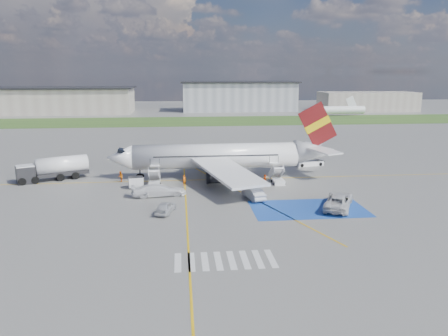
{
  "coord_description": "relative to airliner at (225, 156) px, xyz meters",
  "views": [
    {
      "loc": [
        -5.56,
        -54.12,
        16.52
      ],
      "look_at": [
        0.39,
        4.48,
        3.5
      ],
      "focal_mm": 35.0,
      "sensor_mm": 36.0,
      "label": 1
    }
  ],
  "objects": [
    {
      "name": "ground",
      "position": [
        -1.51,
        -14.0,
        -3.39
      ],
      "size": [
        400.0,
        400.0,
        0.0
      ],
      "primitive_type": "plane",
      "color": "#60605E",
      "rests_on": "ground"
    },
    {
      "name": "taxiway_line_main",
      "position": [
        -1.51,
        -2.0,
        -3.39
      ],
      "size": [
        120.0,
        0.2,
        0.01
      ],
      "primitive_type": "cube",
      "color": "gold",
      "rests_on": "ground"
    },
    {
      "name": "belt_loader",
      "position": [
        16.0,
        6.69,
        -3.0
      ],
      "size": [
        5.48,
        2.83,
        1.58
      ],
      "rotation": [
        0.0,
        0.0,
        0.21
      ],
      "color": "silver",
      "rests_on": "ground"
    },
    {
      "name": "airstairs_fwd",
      "position": [
        -11.01,
        -5.3,
        -2.77
      ],
      "size": [
        1.9,
        5.2,
        3.6
      ],
      "color": "silver",
      "rests_on": "ground"
    },
    {
      "name": "taxiway_line_cross",
      "position": [
        -6.51,
        -24.0,
        -3.39
      ],
      "size": [
        0.2,
        60.0,
        0.01
      ],
      "primitive_type": "cube",
      "color": "gold",
      "rests_on": "ground"
    },
    {
      "name": "airstairs_aft",
      "position": [
        7.49,
        -5.3,
        -2.77
      ],
      "size": [
        1.9,
        5.2,
        3.6
      ],
      "color": "silver",
      "rests_on": "ground"
    },
    {
      "name": "taxiway_line_diag",
      "position": [
        -1.51,
        -2.0,
        -3.39
      ],
      "size": [
        20.71,
        56.45,
        0.01
      ],
      "primitive_type": "cube",
      "rotation": [
        0.0,
        0.0,
        0.35
      ],
      "color": "gold",
      "rests_on": "ground"
    },
    {
      "name": "terminal_centre",
      "position": [
        18.49,
        121.0,
        2.61
      ],
      "size": [
        48.0,
        18.0,
        12.0
      ],
      "primitive_type": "cube",
      "color": "gray",
      "rests_on": "ground"
    },
    {
      "name": "car_silver_a",
      "position": [
        -8.99,
        -17.91,
        -2.68
      ],
      "size": [
        2.78,
        4.48,
        1.42
      ],
      "primitive_type": "imported",
      "rotation": [
        0.0,
        0.0,
        2.86
      ],
      "color": "#AAACB1",
      "rests_on": "ground"
    },
    {
      "name": "terminal_west",
      "position": [
        -56.51,
        116.0,
        1.61
      ],
      "size": [
        60.0,
        22.0,
        10.0
      ],
      "primitive_type": "cube",
      "color": "gray",
      "rests_on": "ground"
    },
    {
      "name": "crew_aft",
      "position": [
        5.15,
        -7.14,
        -2.46
      ],
      "size": [
        0.54,
        1.13,
        1.87
      ],
      "primitive_type": "imported",
      "rotation": [
        0.0,
        0.0,
        1.5
      ],
      "color": "#F65D0C",
      "rests_on": "ground"
    },
    {
      "name": "crew_fwd",
      "position": [
        -6.57,
        -5.19,
        -2.58
      ],
      "size": [
        0.7,
        0.67,
        1.62
      ],
      "primitive_type": "imported",
      "rotation": [
        0.0,
        0.0,
        0.67
      ],
      "color": "orange",
      "rests_on": "ground"
    },
    {
      "name": "gpu_cart",
      "position": [
        -13.58,
        -5.88,
        -2.62
      ],
      "size": [
        2.25,
        1.65,
        1.71
      ],
      "rotation": [
        0.0,
        0.0,
        0.18
      ],
      "color": "silver",
      "rests_on": "ground"
    },
    {
      "name": "terminal_east",
      "position": [
        73.49,
        114.0,
        0.61
      ],
      "size": [
        40.0,
        16.0,
        8.0
      ],
      "primitive_type": "cube",
      "color": "gray",
      "rests_on": "ground"
    },
    {
      "name": "van_white_a",
      "position": [
        12.38,
        -17.82,
        -2.21
      ],
      "size": [
        5.4,
        6.95,
        2.37
      ],
      "primitive_type": "imported",
      "rotation": [
        0.0,
        0.0,
        2.68
      ],
      "color": "silver",
      "rests_on": "ground"
    },
    {
      "name": "staging_box",
      "position": [
        8.49,
        -18.0,
        -3.39
      ],
      "size": [
        14.0,
        8.0,
        0.01
      ],
      "primitive_type": "cube",
      "color": "#1A439D",
      "rests_on": "ground"
    },
    {
      "name": "crew_nose",
      "position": [
        -16.29,
        -2.02,
        -2.55
      ],
      "size": [
        0.78,
        0.92,
        1.69
      ],
      "primitive_type": "imported",
      "rotation": [
        0.0,
        0.0,
        -1.38
      ],
      "color": "orange",
      "rests_on": "ground"
    },
    {
      "name": "crosswalk",
      "position": [
        -3.31,
        -32.0,
        -3.39
      ],
      "size": [
        9.0,
        4.0,
        0.01
      ],
      "color": "silver",
      "rests_on": "ground"
    },
    {
      "name": "grass_strip",
      "position": [
        -1.51,
        81.0,
        -3.39
      ],
      "size": [
        400.0,
        30.0,
        0.01
      ],
      "primitive_type": "cube",
      "color": "#2D4C1E",
      "rests_on": "ground"
    },
    {
      "name": "fuel_tanker",
      "position": [
        -26.82,
        0.44,
        -1.89
      ],
      "size": [
        10.63,
        6.83,
        3.57
      ],
      "rotation": [
        0.0,
        0.0,
        0.43
      ],
      "color": "black",
      "rests_on": "ground"
    },
    {
      "name": "airliner",
      "position": [
        0.0,
        0.0,
        0.0
      ],
      "size": [
        36.81,
        32.95,
        11.92
      ],
      "color": "silver",
      "rests_on": "ground"
    },
    {
      "name": "car_silver_b",
      "position": [
        2.46,
        -13.12,
        -2.62
      ],
      "size": [
        2.73,
        4.96,
        1.55
      ],
      "primitive_type": "imported",
      "rotation": [
        0.0,
        0.0,
        3.39
      ],
      "color": "#AFB2B7",
      "rests_on": "ground"
    },
    {
      "name": "van_white_b",
      "position": [
        -10.09,
        -10.41,
        -2.32
      ],
      "size": [
        5.69,
        2.82,
        2.14
      ],
      "primitive_type": "imported",
      "rotation": [
        0.0,
        0.0,
        1.68
      ],
      "color": "silver",
      "rests_on": "ground"
    }
  ]
}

